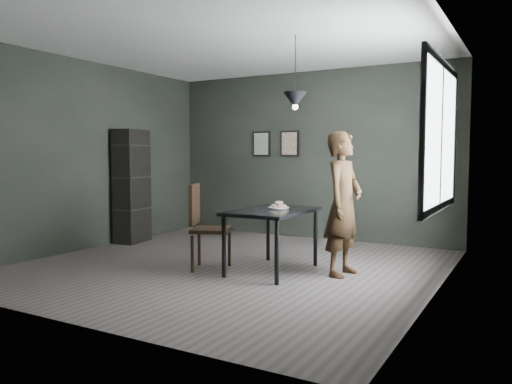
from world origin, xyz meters
The scene contains 13 objects.
ground centered at (0.00, 0.00, 0.00)m, with size 5.00×5.00×0.00m, color #393331.
back_wall centered at (0.00, 2.50, 1.40)m, with size 5.00×0.10×2.80m, color black.
ceiling centered at (0.00, 0.00, 2.80)m, with size 5.00×5.00×0.02m.
window_assembly centered at (2.47, 0.20, 1.60)m, with size 0.04×1.96×1.56m.
cafe_table centered at (0.60, 0.00, 0.67)m, with size 0.80×1.20×0.75m.
white_plate centered at (0.62, 0.13, 0.76)m, with size 0.23×0.23×0.01m, color silver.
donut_pile centered at (0.62, 0.13, 0.79)m, with size 0.20×0.14×0.09m.
woman centered at (1.41, 0.24, 0.84)m, with size 0.61×0.40×1.68m, color black.
wood_chair centered at (-0.19, -0.30, 0.60)m, with size 0.60×0.60×1.05m.
shelf_unit centered at (-2.32, 0.71, 0.90)m, with size 0.34×0.60×1.81m, color black.
pendant_lamp centered at (0.85, 0.10, 2.05)m, with size 0.28×0.28×0.86m.
framed_print_left centered at (-0.90, 2.47, 1.60)m, with size 0.34×0.04×0.44m.
framed_print_right centered at (-0.35, 2.47, 1.60)m, with size 0.34×0.04×0.44m.
Camera 1 is at (3.35, -5.28, 1.41)m, focal length 35.00 mm.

